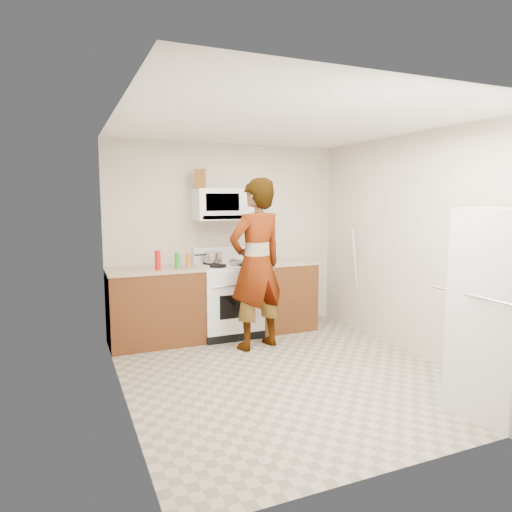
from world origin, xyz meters
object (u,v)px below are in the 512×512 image
fridge (510,314)px  kettle (269,252)px  microwave (224,204)px  gas_range (228,298)px  saucepan (213,257)px  person (256,264)px

fridge → kettle: fridge is taller
microwave → kettle: size_ratio=3.79×
gas_range → fridge: fridge is taller
microwave → fridge: (1.35, -3.13, -0.85)m
gas_range → saucepan: 0.57m
fridge → person: bearing=105.9°
saucepan → fridge: bearing=-64.2°
fridge → saucepan: size_ratio=7.45×
person → gas_range: bearing=-91.5°
gas_range → microwave: 1.22m
kettle → saucepan: bearing=171.6°
gas_range → person: person is taller
gas_range → saucepan: gas_range is taller
gas_range → saucepan: (-0.16, 0.12, 0.53)m
microwave → fridge: 3.51m
gas_range → microwave: microwave is taller
person → fridge: bearing=102.7°
microwave → gas_range: bearing=-90.0°
gas_range → person: size_ratio=0.56×
fridge → saucepan: bearing=104.8°
gas_range → microwave: (0.00, 0.13, 1.21)m
person → microwave: bearing=-93.6°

